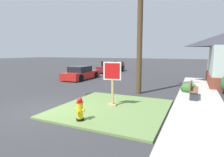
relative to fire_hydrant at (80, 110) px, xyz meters
name	(u,v)px	position (x,y,z in m)	size (l,w,h in m)	color
ground_plane	(47,110)	(-2.13, 0.57, -0.48)	(160.00, 160.00, 0.00)	#333335
grass_corner_patch	(113,108)	(0.40, 1.95, -0.44)	(4.65, 4.91, 0.08)	#668447
sidewalk_strip	(198,96)	(3.92, 5.95, -0.42)	(2.20, 15.98, 0.12)	#B2AFA8
fire_hydrant	(80,110)	(0.00, 0.00, 0.00)	(0.38, 0.34, 0.84)	black
stop_sign	(112,84)	(0.29, 2.17, 0.61)	(0.81, 0.34, 2.02)	tan
manhole_cover	(91,94)	(-2.00, 4.04, -0.47)	(0.70, 0.70, 0.02)	black
parked_sedan_red	(81,73)	(-6.29, 9.35, 0.07)	(1.93, 4.44, 1.25)	red
pickup_truck_maroon	(111,67)	(-6.43, 16.55, 0.14)	(2.17, 5.42, 1.48)	maroon
street_bench	(193,89)	(3.62, 5.27, 0.11)	(0.45, 1.67, 0.85)	brown
utility_pole	(140,12)	(0.56, 5.49, 4.36)	(1.55, 0.33, 9.38)	#4C3823
shrub_by_curb	(189,88)	(3.37, 6.77, -0.13)	(0.95, 0.95, 0.69)	#3A6A30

